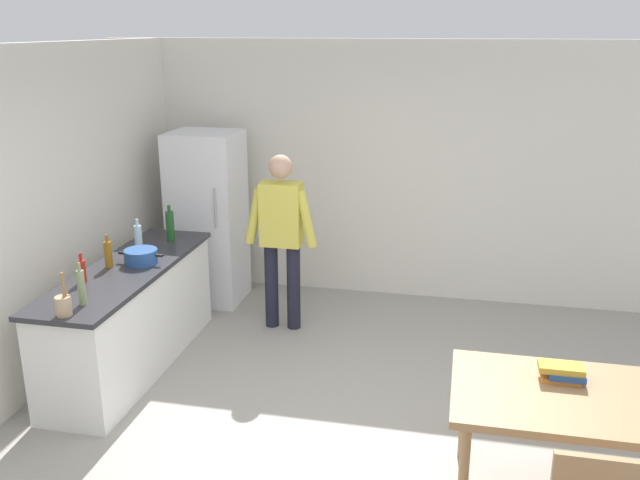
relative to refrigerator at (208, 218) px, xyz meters
name	(u,v)px	position (x,y,z in m)	size (l,w,h in m)	color
ground_plane	(345,446)	(1.90, -2.40, -0.90)	(14.00, 14.00, 0.00)	#9E998E
wall_back	(397,172)	(1.90, 0.60, 0.45)	(6.40, 0.12, 2.70)	silver
wall_left	(9,232)	(-0.70, -2.20, 0.45)	(0.12, 5.60, 2.70)	silver
kitchen_counter	(131,317)	(-0.10, -1.60, -0.45)	(0.64, 2.20, 0.90)	white
refrigerator	(208,218)	(0.00, 0.00, 0.00)	(0.70, 0.67, 1.80)	white
person	(281,231)	(0.95, -0.55, 0.08)	(0.70, 0.22, 1.70)	#1E1E2D
dining_table	(571,406)	(3.30, -2.70, -0.23)	(1.40, 0.90, 0.75)	#9E754C
cooking_pot	(141,256)	(-0.03, -1.47, 0.06)	(0.40, 0.28, 0.12)	#285193
utensil_jar	(64,305)	(-0.05, -2.60, 0.08)	(0.11, 0.11, 0.32)	tan
bottle_sauce_red	(82,271)	(-0.27, -1.98, 0.10)	(0.06, 0.06, 0.24)	#B22319
bottle_wine_green	(170,226)	(-0.05, -0.82, 0.15)	(0.08, 0.08, 0.34)	#1E5123
bottle_oil_amber	(108,254)	(-0.25, -1.62, 0.12)	(0.06, 0.06, 0.28)	#996619
bottle_water_clear	(138,238)	(-0.19, -1.19, 0.13)	(0.07, 0.07, 0.30)	silver
bottle_vinegar_tall	(81,287)	(-0.03, -2.39, 0.14)	(0.06, 0.06, 0.32)	gray
book_stack	(563,372)	(3.26, -2.53, -0.10)	(0.27, 0.17, 0.10)	orange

